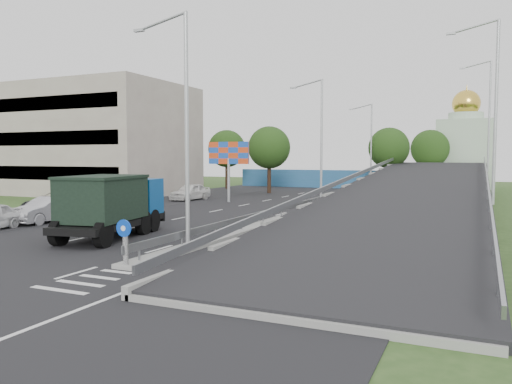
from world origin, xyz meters
The scene contains 23 objects.
ground centered at (0.00, 0.00, 0.00)m, with size 160.00×160.00×0.00m, color #2D4C1E.
road_surface centered at (-3.00, 20.00, 0.00)m, with size 26.00×90.00×0.04m, color black.
parking_strip centered at (-16.00, 20.00, 0.00)m, with size 8.00×90.00×0.05m, color black.
median centered at (0.00, 24.00, 0.10)m, with size 1.00×44.00×0.20m, color gray.
overpass_ramp centered at (7.50, 24.00, 1.75)m, with size 10.00×50.00×3.50m.
median_guardrail centered at (0.00, 24.00, 0.75)m, with size 0.09×44.00×0.71m.
sign_bollard centered at (0.00, 2.17, 1.03)m, with size 0.64×0.23×1.67m.
lamp_post_near centered at (0.11, 6.00, 5.81)m, with size 2.74×0.18×10.08m.
lamp_post_mid centered at (0.11, 26.00, 5.81)m, with size 2.74×0.18×10.08m.
lamp_post_far centered at (0.11, 46.00, 5.81)m, with size 2.74×0.18×10.08m.
beige_building centered at (-30.00, 32.00, 6.00)m, with size 24.00×14.00×12.00m, color gray.
blue_wall centered at (-4.00, 52.00, 1.20)m, with size 30.00×0.50×2.40m, color #26648E.
church centered at (10.00, 60.00, 5.31)m, with size 7.00×7.00×13.80m.
billboard centered at (-9.00, 28.00, 4.19)m, with size 4.00×0.24×5.50m.
tree_left_mid centered at (-10.00, 40.00, 5.18)m, with size 4.80×4.80×7.60m.
tree_median_far centered at (2.00, 48.00, 5.18)m, with size 4.80×4.80×7.60m.
tree_left_far centered at (-18.00, 45.00, 5.18)m, with size 4.80×4.80×7.60m.
tree_ramp_far centered at (6.00, 55.00, 5.18)m, with size 4.80×4.80×7.60m.
dump_truck centered at (-5.36, 7.87, 1.78)m, with size 3.89×7.65×3.21m.
parked_car_b centered at (-13.03, 10.89, 0.81)m, with size 1.71×4.92×1.62m, color #ABAAAF.
parked_car_c centered at (-15.24, 14.04, 0.85)m, with size 2.81×6.10×1.70m, color #2C2B30.
parked_car_d centered at (-16.83, 22.72, 0.86)m, with size 2.40×5.91×1.71m, color #94949C.
parked_car_e centered at (-13.35, 28.42, 0.81)m, with size 1.92×4.77×1.63m, color silver.
Camera 1 is at (11.73, -12.34, 4.14)m, focal length 35.00 mm.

